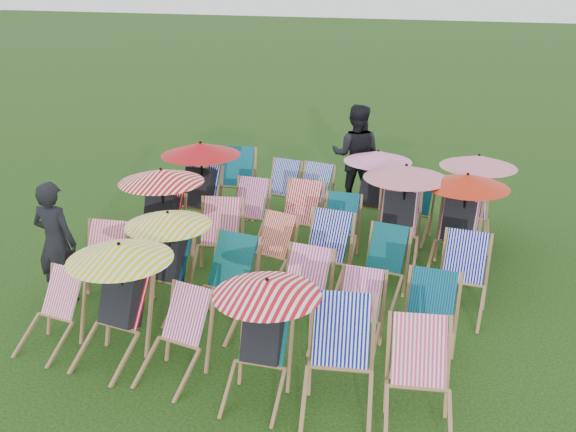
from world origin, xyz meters
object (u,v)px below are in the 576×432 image
(deckchair_0, at_px, (50,314))
(person_left, at_px, (56,242))
(deckchair_29, at_px, (472,198))
(deckchair_5, at_px, (419,384))
(person_rear, at_px, (356,155))

(deckchair_0, relative_size, person_left, 0.52)
(deckchair_29, bearing_deg, deckchair_5, -99.58)
(deckchair_29, xyz_separation_m, person_left, (-4.67, -3.64, 0.07))
(deckchair_29, distance_m, person_left, 5.92)
(deckchair_0, height_order, deckchair_29, deckchair_29)
(deckchair_5, relative_size, deckchair_29, 0.73)
(deckchair_0, xyz_separation_m, person_left, (-0.61, 0.93, 0.38))
(deckchair_0, height_order, person_left, person_left)
(person_left, bearing_deg, deckchair_29, -142.51)
(deckchair_29, distance_m, person_rear, 2.36)
(deckchair_29, height_order, person_rear, person_rear)
(person_rear, bearing_deg, person_left, 55.42)
(deckchair_5, xyz_separation_m, deckchair_29, (0.06, 4.59, 0.24))
(deckchair_5, height_order, person_rear, person_rear)
(person_left, relative_size, person_rear, 0.88)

